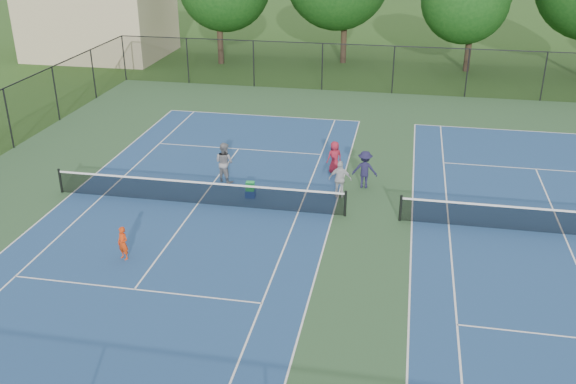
% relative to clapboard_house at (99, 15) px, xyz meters
% --- Properties ---
extents(ground, '(140.00, 140.00, 0.00)m').
position_rel_clapboard_house_xyz_m(ground, '(23.00, -25.00, -3.09)').
color(ground, '#234716').
rests_on(ground, ground).
extents(court_pad, '(36.00, 36.00, 0.01)m').
position_rel_clapboard_house_xyz_m(court_pad, '(23.00, -25.00, -3.09)').
color(court_pad, '#325731').
rests_on(court_pad, ground).
extents(tennis_court_left, '(12.00, 23.83, 1.07)m').
position_rel_clapboard_house_xyz_m(tennis_court_left, '(16.00, -25.00, -2.99)').
color(tennis_court_left, navy).
rests_on(tennis_court_left, ground).
extents(tennis_court_right, '(12.00, 23.83, 1.07)m').
position_rel_clapboard_house_xyz_m(tennis_court_right, '(30.00, -25.00, -2.99)').
color(tennis_court_right, navy).
rests_on(tennis_court_right, ground).
extents(perimeter_fence, '(36.08, 36.08, 3.02)m').
position_rel_clapboard_house_xyz_m(perimeter_fence, '(23.00, -25.00, -1.49)').
color(perimeter_fence, black).
rests_on(perimeter_fence, ground).
extents(clapboard_house, '(10.80, 8.10, 7.65)m').
position_rel_clapboard_house_xyz_m(clapboard_house, '(0.00, 0.00, 0.00)').
color(clapboard_house, tan).
rests_on(clapboard_house, ground).
extents(child_player, '(0.51, 0.44, 1.20)m').
position_rel_clapboard_house_xyz_m(child_player, '(14.91, -29.65, -2.49)').
color(child_player, red).
rests_on(child_player, ground).
extents(instructor, '(1.07, 0.97, 1.78)m').
position_rel_clapboard_house_xyz_m(instructor, '(16.45, -22.57, -2.20)').
color(instructor, gray).
rests_on(instructor, ground).
extents(bystander_a, '(0.96, 0.45, 1.59)m').
position_rel_clapboard_house_xyz_m(bystander_a, '(21.54, -23.27, -2.29)').
color(bystander_a, silver).
rests_on(bystander_a, ground).
extents(bystander_b, '(1.07, 0.62, 1.64)m').
position_rel_clapboard_house_xyz_m(bystander_b, '(22.45, -22.09, -2.27)').
color(bystander_b, '#1D1B3B').
rests_on(bystander_b, ground).
extents(bystander_c, '(0.84, 0.78, 1.45)m').
position_rel_clapboard_house_xyz_m(bystander_c, '(20.99, -20.64, -2.37)').
color(bystander_c, maroon).
rests_on(bystander_c, ground).
extents(ball_crate, '(0.41, 0.31, 0.32)m').
position_rel_clapboard_house_xyz_m(ball_crate, '(17.93, -24.00, -2.93)').
color(ball_crate, navy).
rests_on(ball_crate, ground).
extents(ball_hopper, '(0.36, 0.30, 0.37)m').
position_rel_clapboard_house_xyz_m(ball_hopper, '(17.93, -24.00, -2.59)').
color(ball_hopper, green).
rests_on(ball_hopper, ball_crate).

